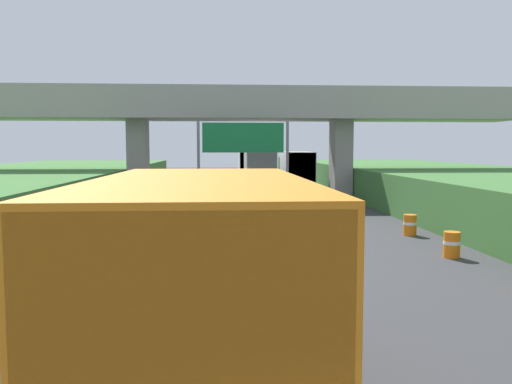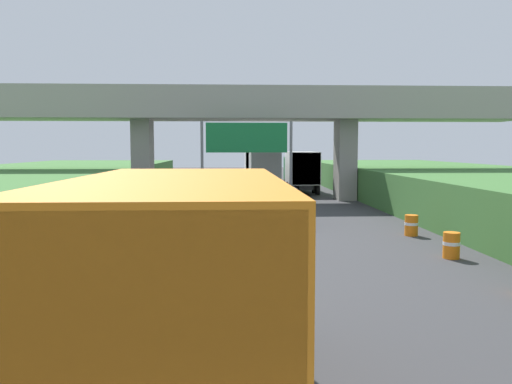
{
  "view_description": "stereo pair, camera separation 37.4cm",
  "coord_description": "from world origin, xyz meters",
  "px_view_note": "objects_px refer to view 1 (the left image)",
  "views": [
    {
      "loc": [
        -1.37,
        -0.44,
        3.78
      ],
      "look_at": [
        0.0,
        20.34,
        2.0
      ],
      "focal_mm": 36.45,
      "sensor_mm": 36.0,
      "label": 1
    },
    {
      "loc": [
        -1.0,
        -0.46,
        3.78
      ],
      "look_at": [
        0.0,
        20.34,
        2.0
      ],
      "focal_mm": 36.45,
      "sensor_mm": 36.0,
      "label": 2
    }
  ],
  "objects_px": {
    "truck_silver": "(259,170)",
    "truck_red": "(248,164)",
    "overhead_highway_sign": "(243,143)",
    "car_blue": "(280,207)",
    "truck_orange": "(204,289)",
    "truck_green": "(296,170)",
    "construction_barrel_2": "(452,244)",
    "construction_barrel_3": "(410,225)"
  },
  "relations": [
    {
      "from": "truck_green",
      "to": "car_blue",
      "type": "relative_size",
      "value": 1.78
    },
    {
      "from": "overhead_highway_sign",
      "to": "car_blue",
      "type": "height_order",
      "value": "overhead_highway_sign"
    },
    {
      "from": "truck_green",
      "to": "construction_barrel_3",
      "type": "height_order",
      "value": "truck_green"
    },
    {
      "from": "car_blue",
      "to": "truck_green",
      "type": "bearing_deg",
      "value": 79.44
    },
    {
      "from": "construction_barrel_2",
      "to": "construction_barrel_3",
      "type": "xyz_separation_m",
      "value": [
        0.22,
        4.58,
        0.0
      ]
    },
    {
      "from": "truck_green",
      "to": "overhead_highway_sign",
      "type": "bearing_deg",
      "value": -115.31
    },
    {
      "from": "truck_silver",
      "to": "truck_orange",
      "type": "bearing_deg",
      "value": -95.24
    },
    {
      "from": "truck_silver",
      "to": "truck_red",
      "type": "relative_size",
      "value": 1.0
    },
    {
      "from": "truck_orange",
      "to": "truck_green",
      "type": "bearing_deg",
      "value": 80.05
    },
    {
      "from": "truck_silver",
      "to": "construction_barrel_3",
      "type": "distance_m",
      "value": 21.18
    },
    {
      "from": "overhead_highway_sign",
      "to": "construction_barrel_2",
      "type": "xyz_separation_m",
      "value": [
        6.52,
        -16.11,
        -3.6
      ]
    },
    {
      "from": "truck_green",
      "to": "truck_red",
      "type": "xyz_separation_m",
      "value": [
        -3.11,
        17.18,
        0.0
      ]
    },
    {
      "from": "truck_red",
      "to": "car_blue",
      "type": "height_order",
      "value": "truck_red"
    },
    {
      "from": "truck_red",
      "to": "car_blue",
      "type": "bearing_deg",
      "value": -90.42
    },
    {
      "from": "truck_green",
      "to": "car_blue",
      "type": "height_order",
      "value": "truck_green"
    },
    {
      "from": "truck_orange",
      "to": "construction_barrel_3",
      "type": "relative_size",
      "value": 8.11
    },
    {
      "from": "construction_barrel_2",
      "to": "overhead_highway_sign",
      "type": "bearing_deg",
      "value": 112.04
    },
    {
      "from": "truck_silver",
      "to": "overhead_highway_sign",
      "type": "bearing_deg",
      "value": -100.43
    },
    {
      "from": "truck_green",
      "to": "construction_barrel_2",
      "type": "distance_m",
      "value": 26.48
    },
    {
      "from": "overhead_highway_sign",
      "to": "car_blue",
      "type": "relative_size",
      "value": 1.43
    },
    {
      "from": "car_blue",
      "to": "construction_barrel_3",
      "type": "height_order",
      "value": "car_blue"
    },
    {
      "from": "overhead_highway_sign",
      "to": "truck_orange",
      "type": "bearing_deg",
      "value": -93.46
    },
    {
      "from": "overhead_highway_sign",
      "to": "truck_orange",
      "type": "height_order",
      "value": "overhead_highway_sign"
    },
    {
      "from": "truck_orange",
      "to": "car_blue",
      "type": "distance_m",
      "value": 19.09
    },
    {
      "from": "truck_orange",
      "to": "truck_red",
      "type": "relative_size",
      "value": 1.0
    },
    {
      "from": "truck_orange",
      "to": "construction_barrel_3",
      "type": "height_order",
      "value": "truck_orange"
    },
    {
      "from": "car_blue",
      "to": "construction_barrel_2",
      "type": "distance_m",
      "value": 9.73
    },
    {
      "from": "truck_green",
      "to": "truck_orange",
      "type": "xyz_separation_m",
      "value": [
        -6.47,
        -36.88,
        0.0
      ]
    },
    {
      "from": "truck_red",
      "to": "overhead_highway_sign",
      "type": "bearing_deg",
      "value": -93.65
    },
    {
      "from": "overhead_highway_sign",
      "to": "truck_silver",
      "type": "height_order",
      "value": "overhead_highway_sign"
    },
    {
      "from": "overhead_highway_sign",
      "to": "truck_red",
      "type": "bearing_deg",
      "value": 86.35
    },
    {
      "from": "construction_barrel_2",
      "to": "truck_orange",
      "type": "bearing_deg",
      "value": -127.79
    },
    {
      "from": "truck_green",
      "to": "construction_barrel_3",
      "type": "relative_size",
      "value": 8.11
    },
    {
      "from": "truck_silver",
      "to": "truck_orange",
      "type": "height_order",
      "value": "same"
    },
    {
      "from": "truck_silver",
      "to": "construction_barrel_2",
      "type": "bearing_deg",
      "value": -79.02
    },
    {
      "from": "overhead_highway_sign",
      "to": "car_blue",
      "type": "bearing_deg",
      "value": -79.14
    },
    {
      "from": "truck_green",
      "to": "construction_barrel_3",
      "type": "distance_m",
      "value": 21.94
    },
    {
      "from": "truck_green",
      "to": "construction_barrel_3",
      "type": "xyz_separation_m",
      "value": [
        1.88,
        -21.81,
        -1.47
      ]
    },
    {
      "from": "construction_barrel_3",
      "to": "car_blue",
      "type": "bearing_deg",
      "value": 144.5
    },
    {
      "from": "car_blue",
      "to": "construction_barrel_3",
      "type": "xyz_separation_m",
      "value": [
        5.25,
        -3.74,
        -0.4
      ]
    },
    {
      "from": "overhead_highway_sign",
      "to": "construction_barrel_2",
      "type": "bearing_deg",
      "value": -67.96
    },
    {
      "from": "truck_orange",
      "to": "truck_red",
      "type": "height_order",
      "value": "same"
    }
  ]
}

